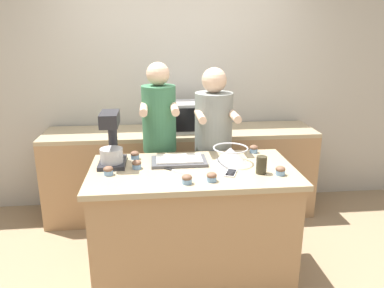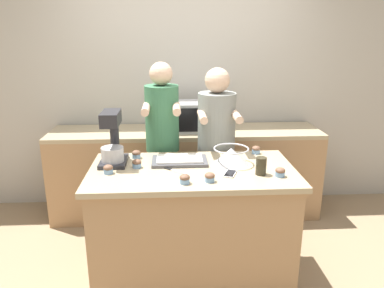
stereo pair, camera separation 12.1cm
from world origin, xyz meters
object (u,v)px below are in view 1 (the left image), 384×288
object	(u,v)px
baking_tray	(179,161)
microwave_oven	(188,116)
person_left	(160,151)
drinking_glass	(261,165)
cupcake_4	(137,164)
cupcake_6	(212,177)
mixing_bowl	(230,155)
cupcake_3	(187,179)
stand_mixer	(111,142)
cupcake_0	(254,149)
cupcake_1	(108,171)
cell_phone	(231,173)
knife	(173,171)
cupcake_5	(280,171)
cupcake_2	(135,155)
person_right	(213,153)

from	to	relation	value
baking_tray	microwave_oven	world-z (taller)	microwave_oven
person_left	drinking_glass	world-z (taller)	person_left
cupcake_4	cupcake_6	size ratio (longest dim) A/B	1.00
mixing_bowl	cupcake_3	world-z (taller)	mixing_bowl
cupcake_3	cupcake_6	size ratio (longest dim) A/B	1.00
stand_mixer	cupcake_0	bearing A→B (deg)	8.57
cupcake_1	mixing_bowl	bearing A→B (deg)	9.66
cupcake_6	cell_phone	bearing A→B (deg)	38.26
knife	cupcake_6	bearing A→B (deg)	-42.03
knife	cupcake_3	distance (m)	0.26
cupcake_4	cupcake_5	xyz separation A→B (m)	(1.02, -0.24, 0.00)
cupcake_2	cupcake_5	bearing A→B (deg)	-23.67
cell_phone	cupcake_6	size ratio (longest dim) A/B	2.28
cupcake_2	cupcake_6	world-z (taller)	same
cupcake_6	person_left	bearing A→B (deg)	111.52
stand_mixer	cell_phone	bearing A→B (deg)	-18.29
cell_phone	knife	world-z (taller)	cell_phone
cupcake_5	cupcake_3	bearing A→B (deg)	-172.44
microwave_oven	cupcake_1	size ratio (longest dim) A/B	7.49
person_right	cupcake_2	size ratio (longest dim) A/B	23.23
person_right	baking_tray	bearing A→B (deg)	-127.14
cupcake_3	cupcake_5	xyz separation A→B (m)	(0.67, 0.09, 0.00)
mixing_bowl	cell_phone	distance (m)	0.24
cupcake_2	cupcake_4	distance (m)	0.22
cupcake_6	cupcake_5	bearing A→B (deg)	7.64
baking_tray	cupcake_5	size ratio (longest dim) A/B	6.10
cupcake_1	knife	bearing A→B (deg)	3.67
cupcake_0	cupcake_6	world-z (taller)	same
person_right	cupcake_4	xyz separation A→B (m)	(-0.66, -0.54, 0.12)
baking_tray	cupcake_6	bearing A→B (deg)	-63.89
person_left	baking_tray	size ratio (longest dim) A/B	3.92
drinking_glass	cupcake_3	world-z (taller)	drinking_glass
mixing_bowl	cupcake_5	size ratio (longest dim) A/B	3.89
person_left	cupcake_4	size ratio (longest dim) A/B	23.93
cell_phone	mixing_bowl	bearing A→B (deg)	79.83
baking_tray	knife	distance (m)	0.18
microwave_oven	cupcake_5	size ratio (longest dim) A/B	7.49
cupcake_2	person_left	bearing A→B (deg)	57.49
person_left	cupcake_1	size ratio (longest dim) A/B	23.93
stand_mixer	cupcake_3	xyz separation A→B (m)	(0.53, -0.43, -0.15)
person_right	cupcake_1	bearing A→B (deg)	-142.74
cupcake_1	cupcake_0	bearing A→B (deg)	18.62
baking_tray	cell_phone	xyz separation A→B (m)	(0.35, -0.27, -0.01)
mixing_bowl	stand_mixer	bearing A→B (deg)	176.07
cell_phone	cupcake_6	bearing A→B (deg)	-141.74
cupcake_1	cupcake_3	world-z (taller)	same
cupcake_2	microwave_oven	bearing A→B (deg)	60.48
microwave_oven	person_right	bearing A→B (deg)	-72.94
microwave_oven	cupcake_1	world-z (taller)	microwave_oven
cupcake_6	cupcake_2	bearing A→B (deg)	135.75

